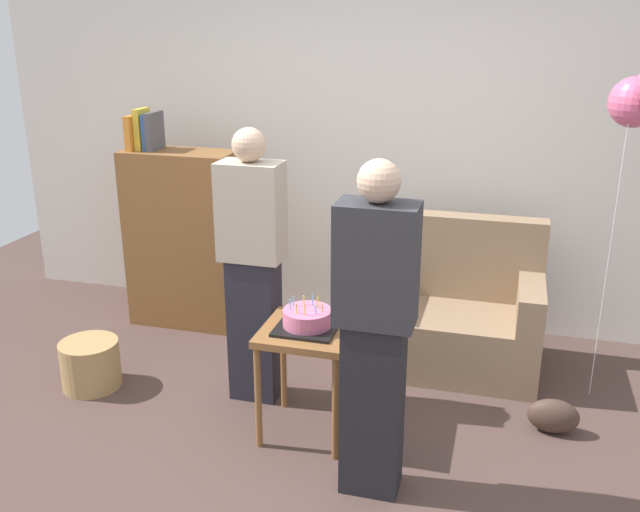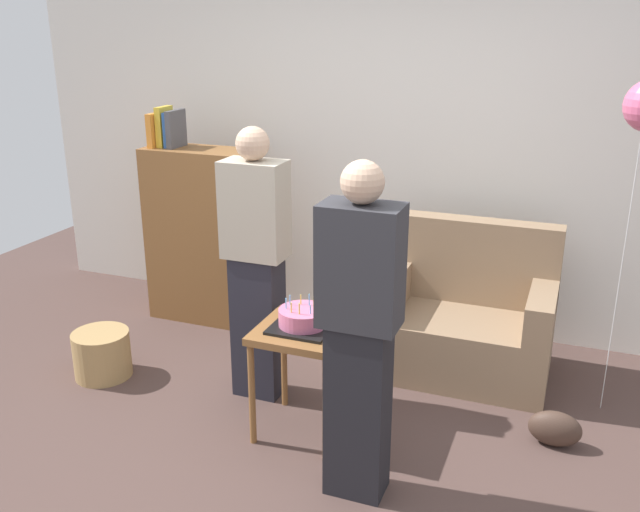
# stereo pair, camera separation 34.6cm
# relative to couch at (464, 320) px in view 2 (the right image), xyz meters

# --- Properties ---
(ground_plane) EXTENTS (8.00, 8.00, 0.00)m
(ground_plane) POSITION_rel_couch_xyz_m (-0.61, -1.38, -0.34)
(ground_plane) COLOR #4C3833
(wall_back) EXTENTS (6.00, 0.10, 2.70)m
(wall_back) POSITION_rel_couch_xyz_m (-0.61, 0.67, 1.01)
(wall_back) COLOR silver
(wall_back) RESTS_ON ground_plane
(couch) EXTENTS (1.10, 0.70, 0.96)m
(couch) POSITION_rel_couch_xyz_m (0.00, 0.00, 0.00)
(couch) COLOR #8C7054
(couch) RESTS_ON ground_plane
(bookshelf) EXTENTS (0.80, 0.36, 1.59)m
(bookshelf) POSITION_rel_couch_xyz_m (-1.99, 0.14, 0.33)
(bookshelf) COLOR brown
(bookshelf) RESTS_ON ground_plane
(side_table) EXTENTS (0.48, 0.48, 0.63)m
(side_table) POSITION_rel_couch_xyz_m (-0.69, -1.05, 0.19)
(side_table) COLOR brown
(side_table) RESTS_ON ground_plane
(birthday_cake) EXTENTS (0.32, 0.32, 0.17)m
(birthday_cake) POSITION_rel_couch_xyz_m (-0.69, -1.05, 0.34)
(birthday_cake) COLOR black
(birthday_cake) RESTS_ON side_table
(person_blowing_candles) EXTENTS (0.36, 0.22, 1.63)m
(person_blowing_candles) POSITION_rel_couch_xyz_m (-1.10, -0.75, 0.49)
(person_blowing_candles) COLOR #23232D
(person_blowing_candles) RESTS_ON ground_plane
(person_holding_cake) EXTENTS (0.36, 0.22, 1.63)m
(person_holding_cake) POSITION_rel_couch_xyz_m (-0.25, -1.43, 0.49)
(person_holding_cake) COLOR black
(person_holding_cake) RESTS_ON ground_plane
(wicker_basket) EXTENTS (0.36, 0.36, 0.30)m
(wicker_basket) POSITION_rel_couch_xyz_m (-2.13, -0.93, -0.19)
(wicker_basket) COLOR #A88451
(wicker_basket) RESTS_ON ground_plane
(handbag) EXTENTS (0.28, 0.14, 0.20)m
(handbag) POSITION_rel_couch_xyz_m (0.63, -0.70, -0.24)
(handbag) COLOR #473328
(handbag) RESTS_ON ground_plane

